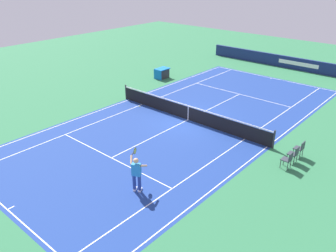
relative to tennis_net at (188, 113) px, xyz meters
The scene contains 11 objects.
ground_plane 0.49m from the tennis_net, ahead, with size 60.00×60.00×0.00m, color #2D7247.
court_slab 0.49m from the tennis_net, ahead, with size 24.20×11.40×0.00m, color navy.
court_line_markings 0.49m from the tennis_net, ahead, with size 23.85×11.05×0.01m.
tennis_net is the anchor object (origin of this frame).
stadium_barrier 15.90m from the tennis_net, behind, with size 0.26×17.00×1.11m.
tennis_player_near 8.11m from the tennis_net, 22.02° to the left, with size 0.90×0.96×1.70m.
tennis_ball 3.97m from the tennis_net, 82.94° to the right, with size 0.07×0.07×0.07m, color #CCE01E.
spectator_chair_0 7.22m from the tennis_net, 90.50° to the left, with size 0.44×0.44×0.88m.
spectator_chair_1 7.25m from the tennis_net, 84.60° to the left, with size 0.44×0.44×0.88m.
spectator_chair_2 7.36m from the tennis_net, 78.81° to the left, with size 0.44×0.44×0.88m.
equipment_cart_tarped 9.17m from the tennis_net, 127.58° to the right, with size 1.25×0.84×0.85m.
Camera 1 is at (16.15, 12.36, 9.04)m, focal length 37.12 mm.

